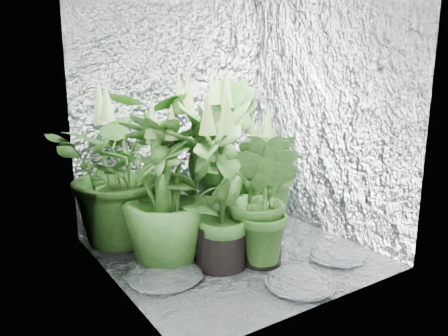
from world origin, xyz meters
TOP-DOWN VIEW (x-y plane):
  - ground at (0.00, 0.00)m, footprint 1.60×1.60m
  - walls at (0.00, 0.00)m, footprint 1.62×1.62m
  - plant_a at (-0.54, 0.52)m, footprint 1.14×1.14m
  - plant_b at (-0.20, 0.14)m, footprint 0.78×0.78m
  - plant_c at (0.18, 0.40)m, footprint 0.70×0.70m
  - plant_d at (-0.45, 0.08)m, footprint 0.72×0.72m
  - plant_e at (0.37, 0.24)m, footprint 0.81×0.81m
  - plant_f at (-0.18, -0.13)m, footprint 0.66×0.66m
  - plant_g at (0.06, -0.23)m, footprint 0.57×0.57m
  - circulation_fan at (0.59, 0.61)m, footprint 0.17×0.32m
  - plant_label at (0.11, -0.26)m, footprint 0.06×0.03m

SIDE VIEW (x-z plane):
  - ground at x=0.00m, z-range 0.00..0.00m
  - circulation_fan at x=0.59m, z-range -0.03..0.34m
  - plant_label at x=0.11m, z-range 0.26..0.34m
  - plant_g at x=0.06m, z-range -0.04..0.86m
  - plant_e at x=0.37m, z-range -0.02..0.93m
  - plant_d at x=-0.45m, z-range -0.04..0.98m
  - plant_f at x=-0.18m, z-range -0.05..1.04m
  - plant_a at x=-0.54m, z-range -0.03..1.10m
  - plant_b at x=-0.20m, z-range -0.05..1.15m
  - plant_c at x=0.18m, z-range -0.04..1.15m
  - walls at x=0.00m, z-range 0.00..2.00m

